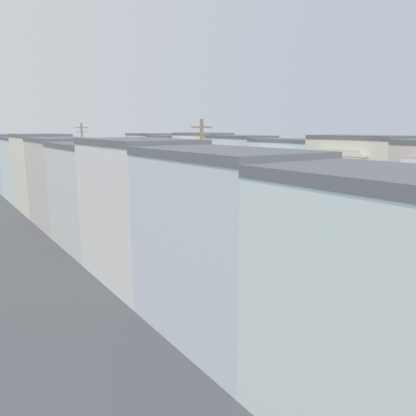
% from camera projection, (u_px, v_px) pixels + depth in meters
% --- Properties ---
extents(ground, '(160.00, 160.00, 0.00)m').
position_uv_depth(ground, '(285.00, 254.00, 31.11)').
color(ground, black).
rests_on(ground, ground).
extents(road_slab, '(12.00, 70.00, 0.02)m').
position_uv_depth(road_slab, '(184.00, 219.00, 43.24)').
color(road_slab, black).
rests_on(road_slab, ground).
extents(curb_left, '(0.30, 70.00, 0.15)m').
position_uv_depth(curb_left, '(131.00, 226.00, 39.87)').
color(curb_left, gray).
rests_on(curb_left, ground).
extents(curb_right, '(0.30, 70.00, 0.15)m').
position_uv_depth(curb_right, '(229.00, 212.00, 46.59)').
color(curb_right, gray).
rests_on(curb_right, ground).
extents(sidewalk_left, '(2.60, 70.00, 0.15)m').
position_uv_depth(sidewalk_left, '(119.00, 228.00, 39.14)').
color(sidewalk_left, gray).
rests_on(sidewalk_left, ground).
extents(sidewalk_right, '(2.60, 70.00, 0.15)m').
position_uv_depth(sidewalk_right, '(238.00, 211.00, 47.31)').
color(sidewalk_right, gray).
rests_on(sidewalk_right, ground).
extents(centerline, '(0.12, 70.00, 0.01)m').
position_uv_depth(centerline, '(184.00, 219.00, 43.24)').
color(centerline, gold).
rests_on(centerline, ground).
extents(townhouse_row_left, '(5.00, 70.00, 8.50)m').
position_uv_depth(townhouse_row_left, '(79.00, 234.00, 37.05)').
color(townhouse_row_left, '#A0D8DB').
rests_on(townhouse_row_left, ground).
extents(townhouse_row_right, '(5.00, 70.00, 8.50)m').
position_uv_depth(townhouse_row_right, '(262.00, 208.00, 49.44)').
color(townhouse_row_right, '#A0D8DB').
rests_on(townhouse_row_right, ground).
extents(tree_b, '(4.70, 4.70, 7.60)m').
position_uv_depth(tree_b, '(273.00, 207.00, 22.45)').
color(tree_b, black).
rests_on(tree_b, ground).
extents(tree_c, '(4.70, 4.70, 7.43)m').
position_uv_depth(tree_c, '(172.00, 186.00, 31.71)').
color(tree_c, black).
rests_on(tree_c, ground).
extents(tree_d, '(4.70, 4.70, 7.64)m').
position_uv_depth(tree_d, '(109.00, 170.00, 42.31)').
color(tree_d, black).
rests_on(tree_d, ground).
extents(tree_e, '(4.55, 4.55, 7.02)m').
position_uv_depth(tree_e, '(74.00, 166.00, 52.65)').
color(tree_e, black).
rests_on(tree_e, ground).
extents(tree_far_r, '(2.96, 2.96, 5.36)m').
position_uv_depth(tree_far_r, '(166.00, 168.00, 59.66)').
color(tree_far_r, black).
rests_on(tree_far_r, ground).
extents(utility_pole_near, '(1.60, 0.26, 10.00)m').
position_uv_depth(utility_pole_near, '(202.00, 192.00, 28.23)').
color(utility_pole_near, '#42301E').
rests_on(utility_pole_near, ground).
extents(utility_pole_far, '(1.60, 0.26, 10.00)m').
position_uv_depth(utility_pole_far, '(84.00, 165.00, 49.26)').
color(utility_pole_far, '#42301E').
rests_on(utility_pole_far, ground).
extents(fedex_truck, '(2.15, 5.59, 2.68)m').
position_uv_depth(fedex_truck, '(216.00, 208.00, 41.47)').
color(fedex_truck, white).
rests_on(fedex_truck, ground).
extents(lead_sedan, '(1.66, 4.50, 1.49)m').
position_uv_depth(lead_sedan, '(177.00, 204.00, 47.85)').
color(lead_sedan, black).
rests_on(lead_sedan, ground).
extents(parked_left_b, '(1.89, 4.63, 1.48)m').
position_uv_depth(parked_left_b, '(332.00, 297.00, 21.49)').
color(parked_left_b, black).
rests_on(parked_left_b, ground).
extents(parked_left_c, '(1.93, 4.56, 1.37)m').
position_uv_depth(parked_left_c, '(219.00, 251.00, 29.78)').
color(parked_left_c, '#B7BDC2').
rests_on(parked_left_c, ground).
extents(parked_left_d, '(1.50, 3.85, 1.26)m').
position_uv_depth(parked_left_d, '(160.00, 227.00, 37.25)').
color(parked_left_d, '#350B17').
rests_on(parked_left_d, ground).
extents(parked_right_b, '(2.40, 4.96, 1.36)m').
position_uv_depth(parked_right_b, '(368.00, 247.00, 30.62)').
color(parked_right_b, white).
rests_on(parked_right_b, ground).
extents(parked_right_c, '(2.14, 4.51, 1.25)m').
position_uv_depth(parked_right_c, '(215.00, 207.00, 46.75)').
color(parked_right_c, black).
rests_on(parked_right_c, ground).
extents(parked_right_d, '(1.72, 4.58, 1.51)m').
position_uv_depth(parked_right_d, '(160.00, 191.00, 57.53)').
color(parked_right_d, black).
rests_on(parked_right_d, ground).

